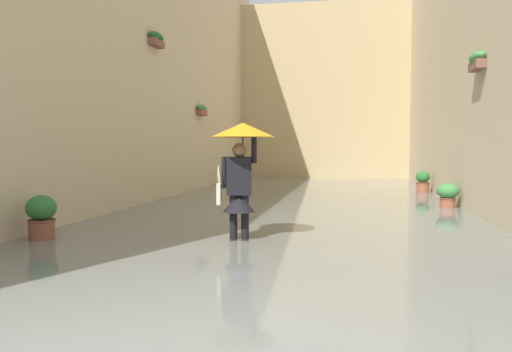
# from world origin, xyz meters

# --- Properties ---
(ground_plane) EXTENTS (60.00, 60.00, 0.00)m
(ground_plane) POSITION_xyz_m (0.00, -10.29, 0.00)
(ground_plane) COLOR #605B56
(flood_water) EXTENTS (8.50, 26.59, 0.09)m
(flood_water) POSITION_xyz_m (0.00, -10.29, 0.04)
(flood_water) COLOR slate
(flood_water) RESTS_ON ground_plane
(building_facade_right) EXTENTS (2.04, 24.59, 10.04)m
(building_facade_right) POSITION_xyz_m (4.75, -10.29, 5.02)
(building_facade_right) COLOR beige
(building_facade_right) RESTS_ON ground_plane
(building_facade_far) EXTENTS (11.30, 1.80, 8.15)m
(building_facade_far) POSITION_xyz_m (0.00, -21.49, 4.07)
(building_facade_far) COLOR tan
(building_facade_far) RESTS_ON ground_plane
(person_wading) EXTENTS (1.00, 1.00, 1.97)m
(person_wading) POSITION_xyz_m (0.38, -5.03, 1.37)
(person_wading) COLOR #2D2319
(person_wading) RESTS_ON ground_plane
(potted_plant_near_left) EXTENTS (0.52, 0.52, 0.67)m
(potted_plant_near_left) POSITION_xyz_m (-3.54, -9.90, 0.40)
(potted_plant_near_left) COLOR #9E563D
(potted_plant_near_left) RESTS_ON ground_plane
(potted_plant_near_right) EXTENTS (0.46, 0.46, 0.78)m
(potted_plant_near_right) POSITION_xyz_m (3.44, -4.48, 0.42)
(potted_plant_near_right) COLOR brown
(potted_plant_near_right) RESTS_ON ground_plane
(potted_plant_far_left) EXTENTS (0.42, 0.42, 0.77)m
(potted_plant_far_left) POSITION_xyz_m (-3.53, -13.87, 0.41)
(potted_plant_far_left) COLOR #9E563D
(potted_plant_far_left) RESTS_ON ground_plane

